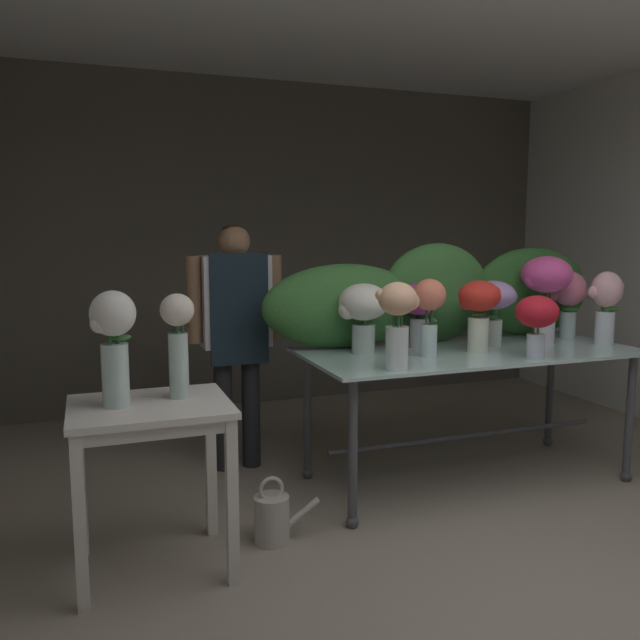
# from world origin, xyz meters

# --- Properties ---
(ground_plane) EXTENTS (8.71, 8.71, 0.00)m
(ground_plane) POSITION_xyz_m (0.00, 1.98, 0.00)
(ground_plane) COLOR gray
(wall_back) EXTENTS (5.30, 0.12, 2.86)m
(wall_back) POSITION_xyz_m (0.00, 3.96, 1.43)
(wall_back) COLOR #5B564C
(wall_back) RESTS_ON ground
(ceiling_slab) EXTENTS (5.42, 4.08, 0.12)m
(ceiling_slab) POSITION_xyz_m (0.00, 1.98, 2.92)
(ceiling_slab) COLOR silver
(ceiling_slab) RESTS_ON wall_back
(display_table_glass) EXTENTS (2.06, 0.93, 0.84)m
(display_table_glass) POSITION_xyz_m (0.47, 1.62, 0.71)
(display_table_glass) COLOR #AACECB
(display_table_glass) RESTS_ON ground
(side_table_white) EXTENTS (0.71, 0.59, 0.79)m
(side_table_white) POSITION_xyz_m (-1.49, 1.19, 0.68)
(side_table_white) COLOR silver
(side_table_white) RESTS_ON ground
(florist) EXTENTS (0.61, 0.24, 1.60)m
(florist) POSITION_xyz_m (-0.83, 2.33, 0.99)
(florist) COLOR #232328
(florist) RESTS_ON ground
(foliage_backdrop) EXTENTS (2.40, 0.31, 0.65)m
(foliage_backdrop) POSITION_xyz_m (0.41, 1.97, 1.13)
(foliage_backdrop) COLOR #387033
(foliage_backdrop) RESTS_ON display_table_glass
(vase_crimson_snapdragons) EXTENTS (0.24, 0.24, 0.36)m
(vase_crimson_snapdragons) POSITION_xyz_m (0.67, 1.27, 1.07)
(vase_crimson_snapdragons) COLOR silver
(vase_crimson_snapdragons) RESTS_ON display_table_glass
(vase_rosy_anemones) EXTENTS (0.25, 0.22, 0.45)m
(vase_rosy_anemones) POSITION_xyz_m (1.34, 1.78, 1.12)
(vase_rosy_anemones) COLOR silver
(vase_rosy_anemones) RESTS_ON display_table_glass
(vase_lilac_dahlias) EXTENTS (0.30, 0.28, 0.41)m
(vase_lilac_dahlias) POSITION_xyz_m (0.68, 1.70, 1.11)
(vase_lilac_dahlias) COLOR silver
(vase_lilac_dahlias) RESTS_ON display_table_glass
(vase_scarlet_peonies) EXTENTS (0.27, 0.25, 0.43)m
(vase_scarlet_peonies) POSITION_xyz_m (0.47, 1.54, 1.11)
(vase_scarlet_peonies) COLOR silver
(vase_scarlet_peonies) RESTS_ON display_table_glass
(vase_coral_tulips) EXTENTS (0.20, 0.19, 0.45)m
(vase_coral_tulips) POSITION_xyz_m (0.12, 1.52, 1.12)
(vase_coral_tulips) COLOR silver
(vase_coral_tulips) RESTS_ON display_table_glass
(vase_magenta_freesia) EXTENTS (0.29, 0.27, 0.40)m
(vase_magenta_freesia) POSITION_xyz_m (0.21, 1.80, 1.09)
(vase_magenta_freesia) COLOR silver
(vase_magenta_freesia) RESTS_ON display_table_glass
(vase_blush_roses) EXTENTS (0.24, 0.19, 0.47)m
(vase_blush_roses) POSITION_xyz_m (1.37, 1.48, 1.11)
(vase_blush_roses) COLOR silver
(vase_blush_roses) RESTS_ON display_table_glass
(vase_ivory_ranunculus) EXTENTS (0.31, 0.30, 0.42)m
(vase_ivory_ranunculus) POSITION_xyz_m (-0.20, 1.75, 1.10)
(vase_ivory_ranunculus) COLOR silver
(vase_ivory_ranunculus) RESTS_ON display_table_glass
(vase_fuchsia_stock) EXTENTS (0.36, 0.32, 0.56)m
(vase_fuchsia_stock) POSITION_xyz_m (1.07, 1.69, 1.21)
(vase_fuchsia_stock) COLOR silver
(vase_fuchsia_stock) RESTS_ON display_table_glass
(vase_peach_hydrangea) EXTENTS (0.23, 0.20, 0.46)m
(vase_peach_hydrangea) POSITION_xyz_m (-0.21, 1.26, 1.11)
(vase_peach_hydrangea) COLOR silver
(vase_peach_hydrangea) RESTS_ON display_table_glass
(vase_white_roses_tall) EXTENTS (0.20, 0.20, 0.51)m
(vase_white_roses_tall) POSITION_xyz_m (-1.63, 1.19, 1.08)
(vase_white_roses_tall) COLOR silver
(vase_white_roses_tall) RESTS_ON side_table_white
(vase_cream_lisianthus_tall) EXTENTS (0.16, 0.16, 0.49)m
(vase_cream_lisianthus_tall) POSITION_xyz_m (-1.35, 1.25, 1.06)
(vase_cream_lisianthus_tall) COLOR silver
(vase_cream_lisianthus_tall) RESTS_ON side_table_white
(watering_can) EXTENTS (0.35, 0.18, 0.34)m
(watering_can) POSITION_xyz_m (-0.90, 1.25, 0.13)
(watering_can) COLOR #B7B2A8
(watering_can) RESTS_ON ground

